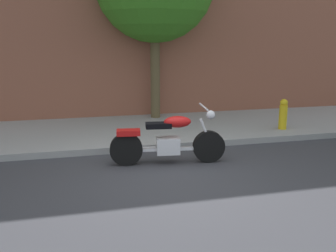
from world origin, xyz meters
TOP-DOWN VIEW (x-y plane):
  - ground_plane at (0.00, 0.00)m, footprint 60.00×60.00m
  - sidewalk at (0.00, 3.19)m, footprint 23.94×3.30m
  - motorcycle at (0.17, 0.68)m, footprint 2.21×0.72m
  - fire_hydrant at (3.51, 2.19)m, footprint 0.20×0.20m

SIDE VIEW (x-z plane):
  - ground_plane at x=0.00m, z-range 0.00..0.00m
  - sidewalk at x=0.00m, z-range 0.00..0.14m
  - motorcycle at x=0.17m, z-range -0.11..1.00m
  - fire_hydrant at x=3.51m, z-range 0.00..0.91m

